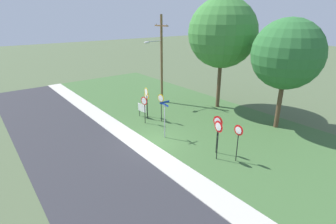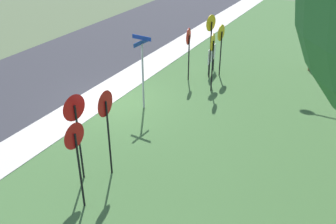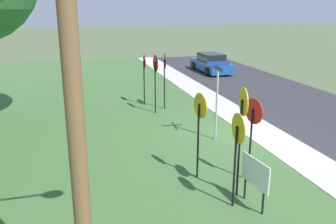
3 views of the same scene
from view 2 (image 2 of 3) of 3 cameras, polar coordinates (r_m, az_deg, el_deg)
The scene contains 13 objects.
ground_plane at distance 15.59m, azimuth -7.94°, elevation 1.34°, with size 160.00×160.00×0.00m, color #4C5B3D.
road_asphalt at distance 18.63m, azimuth -20.07°, elevation 4.51°, with size 44.00×6.40×0.01m, color #2D2D33.
sidewalk_strip at distance 16.02m, azimuth -10.28°, elevation 2.05°, with size 44.00×1.60×0.06m, color #BCB7AD.
grass_median at distance 13.32m, azimuth 13.59°, elevation -4.24°, with size 44.00×12.00×0.04m, color #3D6033.
stop_sign_near_left at distance 17.48m, azimuth 7.88°, elevation 10.69°, with size 0.73×0.10×2.38m.
stop_sign_near_right at distance 15.83m, azimuth 6.65°, elevation 9.13°, with size 0.70×0.14×2.48m.
stop_sign_far_left at distance 16.84m, azimuth 3.08°, elevation 10.18°, with size 0.70×0.16×2.38m.
stop_sign_far_center at distance 17.09m, azimuth 6.37°, elevation 11.62°, with size 0.70×0.14×2.88m.
yield_sign_near_left at distance 10.57m, azimuth -9.23°, elevation -0.20°, with size 0.74×0.12×2.67m.
yield_sign_near_right at distance 10.53m, azimuth -13.64°, elevation -0.78°, with size 0.75×0.13×2.67m.
yield_sign_far_left at distance 9.56m, azimuth -13.59°, elevation -5.04°, with size 0.68×0.10×2.50m.
street_name_post at distance 14.30m, azimuth -3.81°, elevation 6.79°, with size 0.96×0.82×2.90m.
notice_board at distance 18.05m, azimuth 6.52°, elevation 8.34°, with size 1.10×0.14×1.25m.
Camera 2 is at (11.04, 8.44, 7.06)m, focal length 40.96 mm.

